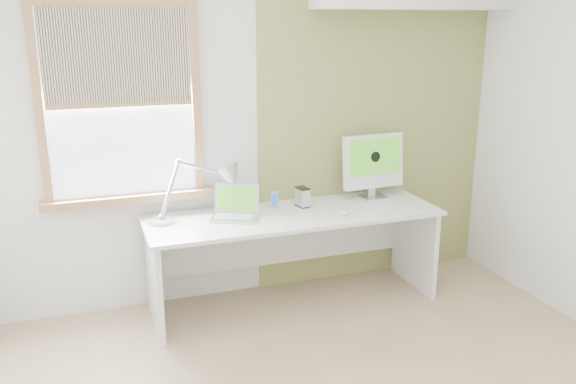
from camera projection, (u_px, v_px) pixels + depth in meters
name	position (u px, v px, depth m)	size (l,w,h in m)	color
room	(358.00, 189.00, 3.00)	(4.04, 3.54, 2.64)	tan
accent_wall	(375.00, 124.00, 4.89)	(2.00, 0.02, 2.60)	olive
window	(121.00, 105.00, 4.16)	(1.20, 0.14, 1.42)	#AE7A4A
desk	(291.00, 235.00, 4.57)	(2.20, 0.70, 0.73)	white
desk_lamp	(218.00, 183.00, 4.40)	(0.81, 0.36, 0.44)	silver
laptop	(235.00, 209.00, 4.36)	(0.41, 0.37, 0.23)	silver
phone_dock	(275.00, 205.00, 4.53)	(0.09, 0.09, 0.14)	silver
external_drive	(302.00, 197.00, 4.60)	(0.09, 0.13, 0.15)	silver
imac	(373.00, 163.00, 4.78)	(0.53, 0.19, 0.52)	silver
keyboard	(392.00, 210.00, 4.51)	(0.42, 0.15, 0.02)	white
mouse	(344.00, 212.00, 4.43)	(0.06, 0.10, 0.03)	white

